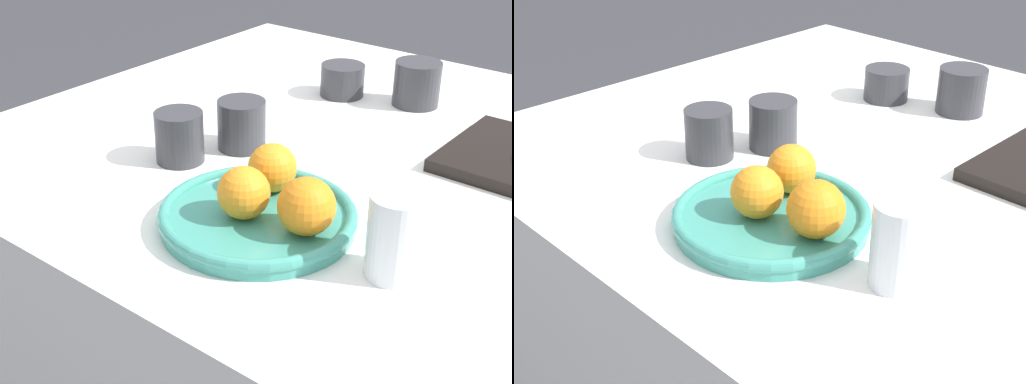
{
  "view_description": "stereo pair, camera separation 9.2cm",
  "coord_description": "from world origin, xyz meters",
  "views": [
    {
      "loc": [
        0.51,
        -0.92,
        1.27
      ],
      "look_at": [
        -0.0,
        -0.29,
        0.83
      ],
      "focal_mm": 50.0,
      "sensor_mm": 36.0,
      "label": 1
    },
    {
      "loc": [
        0.57,
        -0.86,
        1.27
      ],
      "look_at": [
        -0.0,
        -0.29,
        0.83
      ],
      "focal_mm": 50.0,
      "sensor_mm": 36.0,
      "label": 2
    }
  ],
  "objects": [
    {
      "name": "orange_0",
      "position": [
        -0.01,
        -0.31,
        0.83
      ],
      "size": [
        0.07,
        0.07,
        0.07
      ],
      "color": "orange",
      "rests_on": "fruit_platter"
    },
    {
      "name": "table",
      "position": [
        0.0,
        0.0,
        0.39
      ],
      "size": [
        1.23,
        1.04,
        0.78
      ],
      "color": "white",
      "rests_on": "ground_plane"
    },
    {
      "name": "orange_1",
      "position": [
        -0.03,
        -0.23,
        0.83
      ],
      "size": [
        0.07,
        0.07,
        0.07
      ],
      "color": "orange",
      "rests_on": "fruit_platter"
    },
    {
      "name": "cup_1",
      "position": [
        -0.18,
        -0.11,
        0.82
      ],
      "size": [
        0.08,
        0.08,
        0.08
      ],
      "color": "#333338",
      "rests_on": "table"
    },
    {
      "name": "orange_2",
      "position": [
        0.08,
        -0.29,
        0.84
      ],
      "size": [
        0.07,
        0.07,
        0.07
      ],
      "color": "orange",
      "rests_on": "fruit_platter"
    },
    {
      "name": "cup_0",
      "position": [
        -0.22,
        -0.21,
        0.82
      ],
      "size": [
        0.08,
        0.08,
        0.08
      ],
      "color": "#333338",
      "rests_on": "table"
    },
    {
      "name": "cup_3",
      "position": [
        -0.18,
        0.2,
        0.81
      ],
      "size": [
        0.08,
        0.08,
        0.06
      ],
      "color": "#333338",
      "rests_on": "table"
    },
    {
      "name": "cup_2",
      "position": [
        -0.05,
        0.24,
        0.82
      ],
      "size": [
        0.09,
        0.09,
        0.08
      ],
      "color": "#333338",
      "rests_on": "table"
    },
    {
      "name": "fruit_platter",
      "position": [
        -0.0,
        -0.29,
        0.79
      ],
      "size": [
        0.26,
        0.26,
        0.03
      ],
      "color": "teal",
      "rests_on": "table"
    },
    {
      "name": "water_glass",
      "position": [
        0.19,
        -0.28,
        0.83
      ],
      "size": [
        0.07,
        0.07,
        0.11
      ],
      "color": "silver",
      "rests_on": "table"
    }
  ]
}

